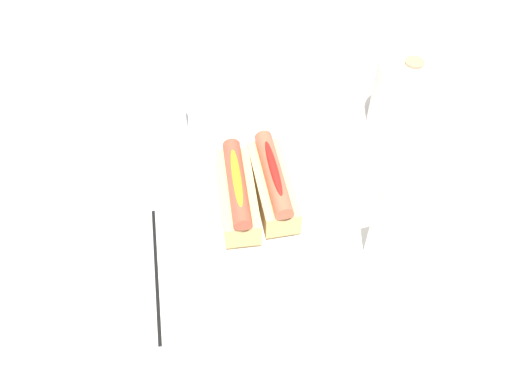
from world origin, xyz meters
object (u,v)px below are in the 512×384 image
at_px(water_glass, 165,112).
at_px(chopstick_near, 156,272).
at_px(hotdog_front, 237,192).
at_px(paper_towel_roll, 406,95).
at_px(napkin_box, 405,250).
at_px(hotdog_back, 275,185).
at_px(serving_bowl, 256,208).

relative_size(water_glass, chopstick_near, 0.41).
distance_m(hotdog_front, paper_towel_roll, 0.34).
distance_m(water_glass, chopstick_near, 0.29).
height_order(hotdog_front, napkin_box, napkin_box).
relative_size(hotdog_front, hotdog_back, 1.00).
distance_m(hotdog_front, napkin_box, 0.24).
distance_m(paper_towel_roll, chopstick_near, 0.49).
xyz_separation_m(water_glass, chopstick_near, (0.26, -0.13, -0.04)).
distance_m(hotdog_back, water_glass, 0.25).
height_order(hotdog_front, chopstick_near, hotdog_front).
bearing_deg(chopstick_near, water_glass, 173.71).
distance_m(serving_bowl, napkin_box, 0.23).
height_order(hotdog_front, paper_towel_roll, paper_towel_roll).
height_order(serving_bowl, chopstick_near, serving_bowl).
bearing_deg(hotdog_front, water_glass, -176.18).
height_order(hotdog_back, napkin_box, napkin_box).
xyz_separation_m(hotdog_front, hotdog_back, (0.01, 0.05, 0.00)).
bearing_deg(water_glass, serving_bowl, 10.06).
height_order(paper_towel_roll, napkin_box, napkin_box).
xyz_separation_m(hotdog_back, chopstick_near, (0.01, -0.20, -0.06)).
xyz_separation_m(hotdog_front, paper_towel_roll, (-0.04, 0.34, 0.00)).
xyz_separation_m(hotdog_front, water_glass, (-0.23, -0.02, -0.02)).
xyz_separation_m(water_glass, paper_towel_roll, (0.18, 0.35, 0.02)).
bearing_deg(hotdog_front, serving_bowl, 74.72).
bearing_deg(paper_towel_roll, napkin_box, -39.40).
xyz_separation_m(serving_bowl, water_glass, (-0.24, -0.04, 0.02)).
bearing_deg(napkin_box, serving_bowl, -137.74).
relative_size(hotdog_front, napkin_box, 1.05).
xyz_separation_m(serving_bowl, napkin_box, (0.19, 0.11, 0.06)).
bearing_deg(water_glass, chopstick_near, -26.93).
bearing_deg(paper_towel_roll, chopstick_near, -81.56).
bearing_deg(hotdog_back, chopstick_near, -86.32).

